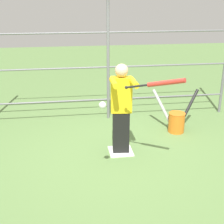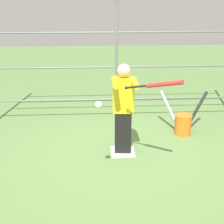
{
  "view_description": "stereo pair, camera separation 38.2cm",
  "coord_description": "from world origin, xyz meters",
  "px_view_note": "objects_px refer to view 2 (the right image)",
  "views": [
    {
      "loc": [
        0.84,
        4.73,
        2.54
      ],
      "look_at": [
        0.21,
        0.38,
        0.89
      ],
      "focal_mm": 50.0,
      "sensor_mm": 36.0,
      "label": 1
    },
    {
      "loc": [
        0.46,
        4.77,
        2.54
      ],
      "look_at": [
        0.21,
        0.38,
        0.89
      ],
      "focal_mm": 50.0,
      "sensor_mm": 36.0,
      "label": 2
    }
  ],
  "objects_px": {
    "softball_in_flight": "(99,105)",
    "baseball_bat_swinging": "(159,84)",
    "batter": "(123,107)",
    "bat_bucket": "(183,123)"
  },
  "relations": [
    {
      "from": "bat_bucket",
      "to": "baseball_bat_swinging",
      "type": "bearing_deg",
      "value": 60.77
    },
    {
      "from": "baseball_bat_swinging",
      "to": "bat_bucket",
      "type": "distance_m",
      "value": 2.07
    },
    {
      "from": "softball_in_flight",
      "to": "baseball_bat_swinging",
      "type": "bearing_deg",
      "value": -168.14
    },
    {
      "from": "baseball_bat_swinging",
      "to": "batter",
      "type": "bearing_deg",
      "value": -61.84
    },
    {
      "from": "baseball_bat_swinging",
      "to": "bat_bucket",
      "type": "xyz_separation_m",
      "value": [
        -0.83,
        -1.48,
        -1.19
      ]
    },
    {
      "from": "batter",
      "to": "bat_bucket",
      "type": "bearing_deg",
      "value": -149.66
    },
    {
      "from": "softball_in_flight",
      "to": "batter",
      "type": "bearing_deg",
      "value": -114.01
    },
    {
      "from": "softball_in_flight",
      "to": "bat_bucket",
      "type": "bearing_deg",
      "value": -134.93
    },
    {
      "from": "batter",
      "to": "baseball_bat_swinging",
      "type": "relative_size",
      "value": 2.16
    },
    {
      "from": "batter",
      "to": "softball_in_flight",
      "type": "bearing_deg",
      "value": 65.99
    }
  ]
}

